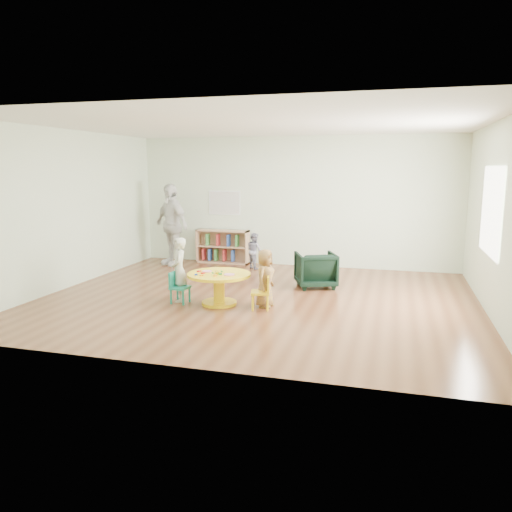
# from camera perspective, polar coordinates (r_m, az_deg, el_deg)

# --- Properties ---
(room) EXTENTS (7.10, 7.00, 2.80)m
(room) POSITION_cam_1_polar(r_m,az_deg,el_deg) (7.98, 0.28, 8.36)
(room) COLOR brown
(room) RESTS_ON ground
(activity_table) EXTENTS (1.00, 1.00, 0.54)m
(activity_table) POSITION_cam_1_polar(r_m,az_deg,el_deg) (7.87, -4.25, -3.08)
(activity_table) COLOR yellow
(activity_table) RESTS_ON ground
(kid_chair_left) EXTENTS (0.29, 0.29, 0.50)m
(kid_chair_left) POSITION_cam_1_polar(r_m,az_deg,el_deg) (8.04, -8.91, -3.43)
(kid_chair_left) COLOR #18896F
(kid_chair_left) RESTS_ON ground
(kid_chair_right) EXTENTS (0.34, 0.34, 0.52)m
(kid_chair_right) POSITION_cam_1_polar(r_m,az_deg,el_deg) (7.59, 0.78, -4.05)
(kid_chair_right) COLOR yellow
(kid_chair_right) RESTS_ON ground
(bookshelf) EXTENTS (1.20, 0.30, 0.75)m
(bookshelf) POSITION_cam_1_polar(r_m,az_deg,el_deg) (11.33, -3.83, 1.08)
(bookshelf) COLOR tan
(bookshelf) RESTS_ON ground
(alphabet_poster) EXTENTS (0.74, 0.01, 0.54)m
(alphabet_poster) POSITION_cam_1_polar(r_m,az_deg,el_deg) (11.34, -3.61, 6.09)
(alphabet_poster) COLOR white
(alphabet_poster) RESTS_ON ground
(armchair) EXTENTS (0.89, 0.90, 0.63)m
(armchair) POSITION_cam_1_polar(r_m,az_deg,el_deg) (9.05, 6.84, -1.57)
(armchair) COLOR black
(armchair) RESTS_ON ground
(child_left) EXTENTS (0.37, 0.44, 1.03)m
(child_left) POSITION_cam_1_polar(r_m,az_deg,el_deg) (8.09, -8.79, -1.56)
(child_left) COLOR silver
(child_left) RESTS_ON ground
(child_right) EXTENTS (0.32, 0.46, 0.90)m
(child_right) POSITION_cam_1_polar(r_m,az_deg,el_deg) (7.68, 1.04, -2.55)
(child_right) COLOR #F0A91A
(child_right) RESTS_ON ground
(toddler) EXTENTS (0.47, 0.47, 0.77)m
(toddler) POSITION_cam_1_polar(r_m,az_deg,el_deg) (10.63, -0.18, 0.61)
(toddler) COLOR #1D1B45
(toddler) RESTS_ON ground
(adult_caretaker) EXTENTS (1.13, 0.91, 1.79)m
(adult_caretaker) POSITION_cam_1_polar(r_m,az_deg,el_deg) (11.13, -9.65, 3.56)
(adult_caretaker) COLOR white
(adult_caretaker) RESTS_ON ground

